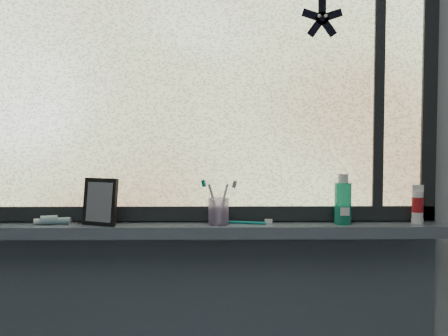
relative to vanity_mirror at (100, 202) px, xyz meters
name	(u,v)px	position (x,y,z in m)	size (l,w,h in m)	color
wall_back	(205,156)	(0.35, 0.09, 0.15)	(3.00, 0.01, 2.50)	#9EA3A8
windowsill	(205,230)	(0.35, 0.02, -0.10)	(1.62, 0.14, 0.04)	#4B5764
window_pane	(205,75)	(0.35, 0.07, 0.43)	(1.50, 0.01, 1.00)	silver
frame_bottom	(205,213)	(0.35, 0.07, -0.05)	(1.60, 0.03, 0.05)	black
frame_right	(429,75)	(1.13, 0.07, 0.43)	(0.05, 0.03, 1.10)	black
frame_mullion	(379,75)	(0.95, 0.07, 0.43)	(0.04, 0.03, 1.00)	black
starfish_sticker	(322,18)	(0.75, 0.06, 0.62)	(0.15, 0.02, 0.15)	black
vanity_mirror	(100,202)	(0.00, 0.00, 0.00)	(0.13, 0.06, 0.16)	black
toothpaste_tube	(54,220)	(-0.16, 0.02, -0.06)	(0.17, 0.04, 0.03)	silver
toothbrush_cup	(219,211)	(0.40, 0.00, -0.03)	(0.07, 0.07, 0.09)	#C4A5DA
toothbrush_lying	(241,222)	(0.47, 0.02, -0.07)	(0.21, 0.02, 0.01)	#0D7B7D
mouthwash_bottle	(343,199)	(0.82, 0.01, 0.01)	(0.06, 0.06, 0.14)	#20A882
cream_tube	(418,203)	(1.08, 0.02, -0.01)	(0.04, 0.04, 0.09)	silver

